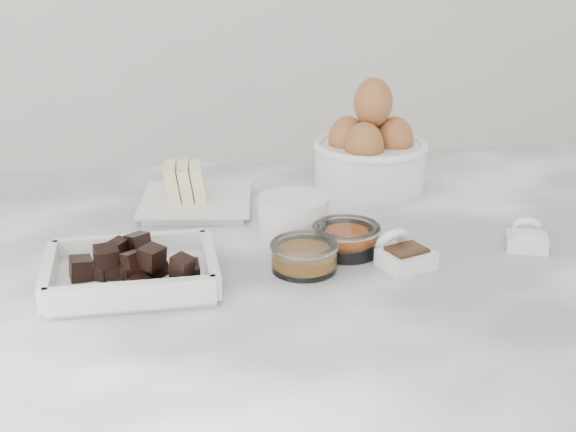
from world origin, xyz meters
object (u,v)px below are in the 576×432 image
(zest_bowl, at_px, (346,237))
(salt_spoon, at_px, (527,238))
(honey_bowl, at_px, (304,255))
(sugar_ramekin, at_px, (293,215))
(egg_bowl, at_px, (370,152))
(vanilla_spoon, at_px, (403,254))
(butter_plate, at_px, (194,194))
(chocolate_dish, at_px, (131,268))

(zest_bowl, relative_size, salt_spoon, 1.18)
(honey_bowl, bearing_deg, zest_bowl, 33.25)
(honey_bowl, relative_size, salt_spoon, 1.14)
(sugar_ramekin, bearing_deg, egg_bowl, 49.22)
(egg_bowl, height_order, vanilla_spoon, egg_bowl)
(butter_plate, relative_size, sugar_ramekin, 1.94)
(chocolate_dish, bearing_deg, honey_bowl, 1.88)
(zest_bowl, xyz_separation_m, vanilla_spoon, (0.05, -0.05, -0.00))
(chocolate_dish, distance_m, sugar_ramekin, 0.23)
(butter_plate, height_order, honey_bowl, butter_plate)
(chocolate_dish, bearing_deg, butter_plate, 69.63)
(chocolate_dish, height_order, honey_bowl, chocolate_dish)
(vanilla_spoon, bearing_deg, butter_plate, 132.93)
(vanilla_spoon, bearing_deg, egg_bowl, 81.60)
(chocolate_dish, bearing_deg, zest_bowl, 10.15)
(chocolate_dish, height_order, butter_plate, butter_plate)
(honey_bowl, distance_m, salt_spoon, 0.28)
(chocolate_dish, distance_m, butter_plate, 0.25)
(honey_bowl, relative_size, vanilla_spoon, 0.96)
(vanilla_spoon, bearing_deg, chocolate_dish, 179.39)
(honey_bowl, xyz_separation_m, salt_spoon, (0.28, 0.01, -0.01))
(chocolate_dish, relative_size, zest_bowl, 2.26)
(egg_bowl, height_order, salt_spoon, egg_bowl)
(zest_bowl, bearing_deg, honey_bowl, -146.75)
(egg_bowl, relative_size, vanilla_spoon, 2.07)
(butter_plate, bearing_deg, egg_bowl, 9.67)
(chocolate_dish, height_order, sugar_ramekin, sugar_ramekin)
(sugar_ramekin, xyz_separation_m, vanilla_spoon, (0.11, -0.11, -0.01))
(honey_bowl, xyz_separation_m, zest_bowl, (0.06, 0.04, 0.00))
(butter_plate, bearing_deg, zest_bowl, -48.54)
(egg_bowl, xyz_separation_m, vanilla_spoon, (-0.04, -0.28, -0.04))
(sugar_ramekin, height_order, honey_bowl, sugar_ramekin)
(egg_bowl, distance_m, vanilla_spoon, 0.29)
(honey_bowl, height_order, salt_spoon, salt_spoon)
(salt_spoon, bearing_deg, chocolate_dish, -177.47)
(butter_plate, relative_size, zest_bowl, 2.08)
(salt_spoon, bearing_deg, butter_plate, 151.16)
(honey_bowl, bearing_deg, butter_plate, 115.19)
(chocolate_dish, distance_m, salt_spoon, 0.48)
(honey_bowl, relative_size, zest_bowl, 0.96)
(zest_bowl, bearing_deg, salt_spoon, -6.34)
(chocolate_dish, relative_size, sugar_ramekin, 2.11)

